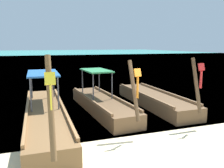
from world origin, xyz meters
name	(u,v)px	position (x,y,z in m)	size (l,w,h in m)	color
ground	(151,152)	(0.00, 0.00, 0.00)	(120.00, 120.00, 0.00)	beige
sea_water	(43,55)	(0.00, 61.17, 0.00)	(120.00, 120.00, 0.00)	#2DB29E
longtail_boat_yellow_ribbon	(46,115)	(-2.51, 3.14, 0.34)	(1.36, 7.39, 2.61)	brown
longtail_boat_orange_ribbon	(102,104)	(-0.16, 4.04, 0.33)	(1.56, 5.89, 2.34)	brown
longtail_boat_red_ribbon	(154,100)	(2.40, 4.16, 0.29)	(1.30, 6.00, 2.38)	brown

